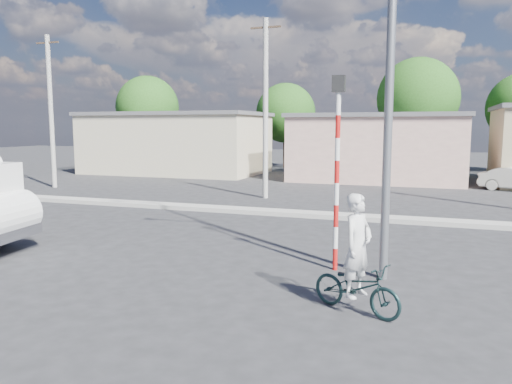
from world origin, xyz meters
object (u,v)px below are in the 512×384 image
(traffic_pole, at_px, (337,156))
(streetlight, at_px, (383,42))
(cyclist, at_px, (357,262))
(bicycle, at_px, (357,287))

(traffic_pole, height_order, streetlight, streetlight)
(cyclist, bearing_deg, traffic_pole, 42.55)
(cyclist, bearing_deg, streetlight, 21.42)
(streetlight, bearing_deg, cyclist, -92.49)
(bicycle, distance_m, traffic_pole, 3.40)
(bicycle, distance_m, cyclist, 0.45)
(cyclist, distance_m, streetlight, 4.62)
(traffic_pole, relative_size, streetlight, 0.48)
(cyclist, xyz_separation_m, streetlight, (0.10, 2.20, 4.06))
(bicycle, relative_size, streetlight, 0.19)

